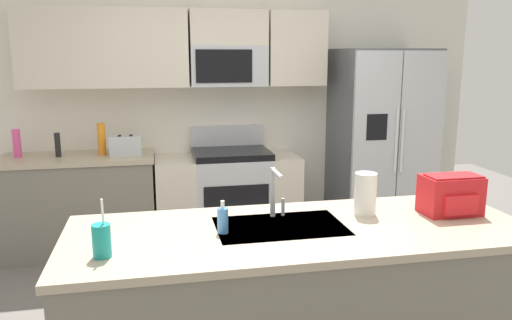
{
  "coord_description": "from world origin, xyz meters",
  "views": [
    {
      "loc": [
        -0.71,
        -2.88,
        1.79
      ],
      "look_at": [
        0.01,
        0.6,
        1.05
      ],
      "focal_mm": 35.45,
      "sensor_mm": 36.0,
      "label": 1
    }
  ],
  "objects_px": {
    "paper_towel_roll": "(365,194)",
    "backpack": "(451,194)",
    "bottle_orange": "(102,139)",
    "bottle_pink": "(17,143)",
    "sink_faucet": "(275,189)",
    "range_oven": "(228,197)",
    "refrigerator": "(381,143)",
    "drink_cup_teal": "(102,240)",
    "toaster": "(126,145)",
    "soap_dispenser": "(223,220)",
    "pepper_mill": "(58,145)"
  },
  "relations": [
    {
      "from": "backpack",
      "to": "pepper_mill",
      "type": "bearing_deg",
      "value": 138.51
    },
    {
      "from": "bottle_orange",
      "to": "sink_faucet",
      "type": "height_order",
      "value": "bottle_orange"
    },
    {
      "from": "pepper_mill",
      "to": "paper_towel_roll",
      "type": "height_order",
      "value": "paper_towel_roll"
    },
    {
      "from": "bottle_pink",
      "to": "drink_cup_teal",
      "type": "xyz_separation_m",
      "value": [
        0.94,
        -2.51,
        -0.05
      ]
    },
    {
      "from": "pepper_mill",
      "to": "bottle_pink",
      "type": "distance_m",
      "value": 0.36
    },
    {
      "from": "pepper_mill",
      "to": "sink_faucet",
      "type": "relative_size",
      "value": 0.76
    },
    {
      "from": "range_oven",
      "to": "soap_dispenser",
      "type": "distance_m",
      "value": 2.34
    },
    {
      "from": "pepper_mill",
      "to": "toaster",
      "type": "bearing_deg",
      "value": -4.85
    },
    {
      "from": "bottle_pink",
      "to": "sink_faucet",
      "type": "xyz_separation_m",
      "value": [
        1.83,
        -2.12,
        0.04
      ]
    },
    {
      "from": "backpack",
      "to": "bottle_orange",
      "type": "bearing_deg",
      "value": 133.57
    },
    {
      "from": "backpack",
      "to": "toaster",
      "type": "bearing_deg",
      "value": 131.43
    },
    {
      "from": "pepper_mill",
      "to": "soap_dispenser",
      "type": "xyz_separation_m",
      "value": [
        1.16,
        -2.25,
        -0.04
      ]
    },
    {
      "from": "toaster",
      "to": "soap_dispenser",
      "type": "distance_m",
      "value": 2.27
    },
    {
      "from": "bottle_pink",
      "to": "backpack",
      "type": "bearing_deg",
      "value": -38.51
    },
    {
      "from": "toaster",
      "to": "soap_dispenser",
      "type": "height_order",
      "value": "toaster"
    },
    {
      "from": "refrigerator",
      "to": "soap_dispenser",
      "type": "bearing_deg",
      "value": -131.01
    },
    {
      "from": "drink_cup_teal",
      "to": "backpack",
      "type": "bearing_deg",
      "value": 7.69
    },
    {
      "from": "pepper_mill",
      "to": "drink_cup_teal",
      "type": "xyz_separation_m",
      "value": [
        0.59,
        -2.45,
        -0.03
      ]
    },
    {
      "from": "bottle_pink",
      "to": "sink_faucet",
      "type": "bearing_deg",
      "value": -49.15
    },
    {
      "from": "pepper_mill",
      "to": "backpack",
      "type": "height_order",
      "value": "backpack"
    },
    {
      "from": "bottle_orange",
      "to": "soap_dispenser",
      "type": "height_order",
      "value": "bottle_orange"
    },
    {
      "from": "range_oven",
      "to": "sink_faucet",
      "type": "xyz_separation_m",
      "value": [
        -0.04,
        -2.06,
        0.62
      ]
    },
    {
      "from": "bottle_orange",
      "to": "drink_cup_teal",
      "type": "height_order",
      "value": "bottle_orange"
    },
    {
      "from": "range_oven",
      "to": "refrigerator",
      "type": "xyz_separation_m",
      "value": [
        1.54,
        -0.07,
        0.48
      ]
    },
    {
      "from": "pepper_mill",
      "to": "drink_cup_teal",
      "type": "distance_m",
      "value": 2.52
    },
    {
      "from": "pepper_mill",
      "to": "drink_cup_teal",
      "type": "height_order",
      "value": "drink_cup_teal"
    },
    {
      "from": "bottle_orange",
      "to": "bottle_pink",
      "type": "xyz_separation_m",
      "value": [
        -0.73,
        0.04,
        -0.02
      ]
    },
    {
      "from": "soap_dispenser",
      "to": "paper_towel_roll",
      "type": "relative_size",
      "value": 0.71
    },
    {
      "from": "range_oven",
      "to": "paper_towel_roll",
      "type": "distance_m",
      "value": 2.24
    },
    {
      "from": "drink_cup_teal",
      "to": "bottle_orange",
      "type": "bearing_deg",
      "value": 94.95
    },
    {
      "from": "toaster",
      "to": "sink_faucet",
      "type": "height_order",
      "value": "sink_faucet"
    },
    {
      "from": "refrigerator",
      "to": "sink_faucet",
      "type": "relative_size",
      "value": 6.56
    },
    {
      "from": "toaster",
      "to": "soap_dispenser",
      "type": "bearing_deg",
      "value": -75.32
    },
    {
      "from": "toaster",
      "to": "paper_towel_roll",
      "type": "height_order",
      "value": "paper_towel_roll"
    },
    {
      "from": "pepper_mill",
      "to": "paper_towel_roll",
      "type": "distance_m",
      "value": 2.9
    },
    {
      "from": "drink_cup_teal",
      "to": "paper_towel_roll",
      "type": "bearing_deg",
      "value": 13.8
    },
    {
      "from": "paper_towel_roll",
      "to": "backpack",
      "type": "height_order",
      "value": "paper_towel_roll"
    },
    {
      "from": "range_oven",
      "to": "paper_towel_roll",
      "type": "height_order",
      "value": "paper_towel_roll"
    },
    {
      "from": "range_oven",
      "to": "toaster",
      "type": "relative_size",
      "value": 4.86
    },
    {
      "from": "pepper_mill",
      "to": "soap_dispenser",
      "type": "distance_m",
      "value": 2.53
    },
    {
      "from": "toaster",
      "to": "backpack",
      "type": "xyz_separation_m",
      "value": [
        1.89,
        -2.14,
        0.03
      ]
    },
    {
      "from": "backpack",
      "to": "sink_faucet",
      "type": "bearing_deg",
      "value": 172.44
    },
    {
      "from": "range_oven",
      "to": "drink_cup_teal",
      "type": "relative_size",
      "value": 4.98
    },
    {
      "from": "refrigerator",
      "to": "backpack",
      "type": "height_order",
      "value": "refrigerator"
    },
    {
      "from": "sink_faucet",
      "to": "range_oven",
      "type": "bearing_deg",
      "value": 88.98
    },
    {
      "from": "range_oven",
      "to": "backpack",
      "type": "xyz_separation_m",
      "value": [
        0.96,
        -2.2,
        0.57
      ]
    },
    {
      "from": "pepper_mill",
      "to": "bottle_orange",
      "type": "xyz_separation_m",
      "value": [
        0.38,
        0.02,
        0.04
      ]
    },
    {
      "from": "toaster",
      "to": "pepper_mill",
      "type": "bearing_deg",
      "value": 175.15
    },
    {
      "from": "range_oven",
      "to": "backpack",
      "type": "bearing_deg",
      "value": -66.37
    },
    {
      "from": "refrigerator",
      "to": "paper_towel_roll",
      "type": "bearing_deg",
      "value": -117.5
    }
  ]
}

